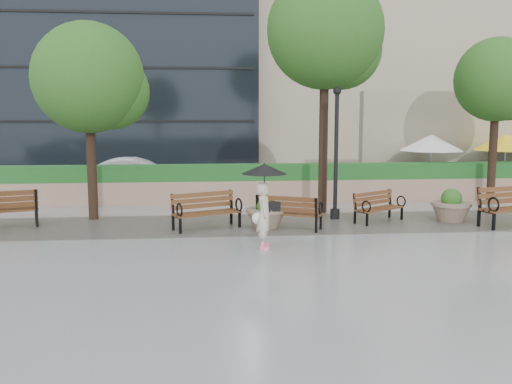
{
  "coord_description": "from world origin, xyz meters",
  "views": [
    {
      "loc": [
        -1.96,
        -12.86,
        3.17
      ],
      "look_at": [
        -0.58,
        1.8,
        1.1
      ],
      "focal_mm": 40.0,
      "sensor_mm": 36.0,
      "label": 1
    }
  ],
  "objects": [
    {
      "name": "tree_2",
      "position": [
        8.16,
        5.99,
        4.14
      ],
      "size": [
        3.01,
        2.84,
        5.68
      ],
      "color": "black",
      "rests_on": "ground"
    },
    {
      "name": "patio_umb_white",
      "position": [
        6.81,
        8.34,
        1.99
      ],
      "size": [
        2.5,
        2.5,
        2.3
      ],
      "color": "black",
      "rests_on": "ground"
    },
    {
      "name": "hedge_wall",
      "position": [
        0.0,
        7.0,
        0.66
      ],
      "size": [
        24.0,
        0.8,
        1.35
      ],
      "color": "#9F7A66",
      "rests_on": "ground"
    },
    {
      "name": "cafe_hedge",
      "position": [
        9.0,
        7.8,
        0.45
      ],
      "size": [
        8.0,
        0.5,
        0.9
      ],
      "primitive_type": "cube",
      "color": "#1C551F",
      "rests_on": "ground"
    },
    {
      "name": "planter_right",
      "position": [
        5.25,
        2.93,
        0.38
      ],
      "size": [
        1.15,
        1.15,
        0.97
      ],
      "color": "#7F6B56",
      "rests_on": "ground"
    },
    {
      "name": "cobble_strip",
      "position": [
        0.0,
        3.0,
        0.01
      ],
      "size": [
        28.0,
        3.2,
        0.01
      ],
      "primitive_type": "cube",
      "color": "#383330",
      "rests_on": "ground"
    },
    {
      "name": "pedestrian",
      "position": [
        -0.54,
        0.16,
        1.2
      ],
      "size": [
        1.08,
        1.08,
        1.98
      ],
      "rotation": [
        0.0,
        0.0,
        1.46
      ],
      "color": "beige",
      "rests_on": "ground"
    },
    {
      "name": "planter_left",
      "position": [
        -0.25,
        2.48,
        0.36
      ],
      "size": [
        1.1,
        1.1,
        0.93
      ],
      "color": "#7F6B56",
      "rests_on": "ground"
    },
    {
      "name": "bench_3",
      "position": [
        3.12,
        3.03,
        0.26
      ],
      "size": [
        1.7,
        1.41,
        0.87
      ],
      "rotation": [
        0.0,
        0.0,
        0.57
      ],
      "color": "brown",
      "rests_on": "ground"
    },
    {
      "name": "bench_2",
      "position": [
        0.37,
        2.26,
        0.28
      ],
      "size": [
        1.85,
        1.38,
        0.93
      ],
      "rotation": [
        0.0,
        0.0,
        2.68
      ],
      "color": "brown",
      "rests_on": "ground"
    },
    {
      "name": "lamppost",
      "position": [
        1.96,
        3.61,
        1.71
      ],
      "size": [
        0.28,
        0.28,
        3.9
      ],
      "color": "black",
      "rests_on": "ground"
    },
    {
      "name": "cafe_wall",
      "position": [
        9.5,
        10.0,
        2.0
      ],
      "size": [
        10.0,
        0.6,
        4.0
      ],
      "primitive_type": "cube",
      "color": "tan",
      "rests_on": "ground"
    },
    {
      "name": "bench_0",
      "position": [
        -7.52,
        3.13,
        0.31
      ],
      "size": [
        2.09,
        1.35,
        1.05
      ],
      "rotation": [
        0.0,
        0.0,
        3.46
      ],
      "color": "brown",
      "rests_on": "ground"
    },
    {
      "name": "tree_1",
      "position": [
        1.98,
        4.88,
        5.49
      ],
      "size": [
        3.65,
        3.59,
        7.44
      ],
      "color": "black",
      "rests_on": "ground"
    },
    {
      "name": "bldg_stone",
      "position": [
        10.0,
        23.0,
        10.0
      ],
      "size": [
        18.0,
        10.0,
        20.0
      ],
      "primitive_type": "cube",
      "color": "tan",
      "rests_on": "ground"
    },
    {
      "name": "patio_umb_yellow_a",
      "position": [
        9.78,
        8.28,
        1.99
      ],
      "size": [
        2.5,
        2.5,
        2.3
      ],
      "color": "black",
      "rests_on": "ground"
    },
    {
      "name": "asphalt_street",
      "position": [
        0.0,
        11.0,
        0.0
      ],
      "size": [
        40.0,
        7.0,
        0.0
      ],
      "primitive_type": "cube",
      "color": "black",
      "rests_on": "ground"
    },
    {
      "name": "bench_1",
      "position": [
        -1.87,
        2.47,
        0.29
      ],
      "size": [
        1.97,
        1.41,
        0.99
      ],
      "rotation": [
        0.0,
        0.0,
        0.42
      ],
      "color": "brown",
      "rests_on": "ground"
    },
    {
      "name": "tree_0",
      "position": [
        -5.06,
        4.3,
        4.04
      ],
      "size": [
        3.32,
        3.19,
        5.75
      ],
      "color": "black",
      "rests_on": "ground"
    },
    {
      "name": "car_right",
      "position": [
        -4.58,
        10.07,
        0.68
      ],
      "size": [
        4.13,
        1.45,
        1.36
      ],
      "primitive_type": "imported",
      "rotation": [
        0.0,
        0.0,
        1.57
      ],
      "color": "silver",
      "rests_on": "ground"
    },
    {
      "name": "ground",
      "position": [
        0.0,
        0.0,
        0.0
      ],
      "size": [
        100.0,
        100.0,
        0.0
      ],
      "primitive_type": "plane",
      "color": "gray",
      "rests_on": "ground"
    }
  ]
}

